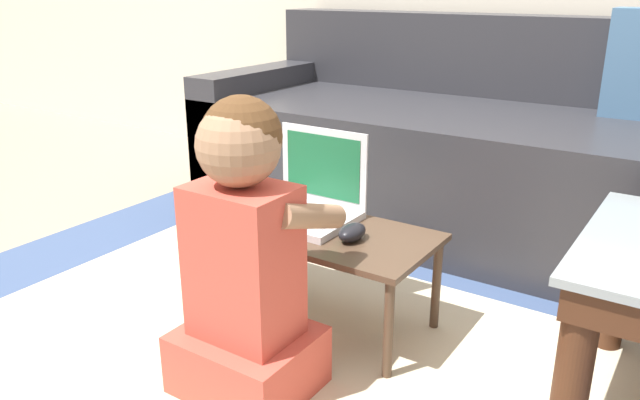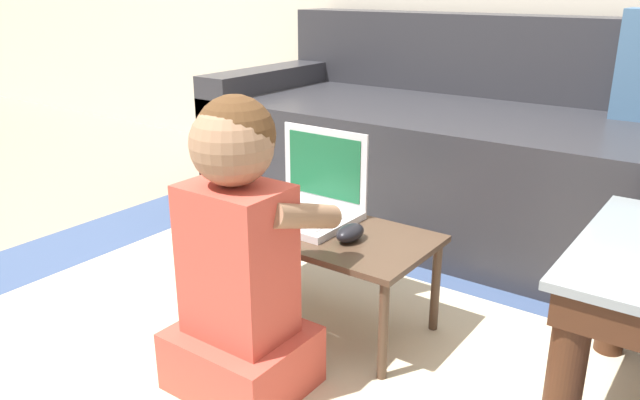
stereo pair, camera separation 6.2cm
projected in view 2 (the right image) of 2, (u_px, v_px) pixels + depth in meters
The scene contains 7 objects.
ground_plane at pixel (284, 326), 1.73m from camera, with size 16.00×16.00×0.00m, color gray.
area_rug at pixel (279, 347), 1.62m from camera, with size 2.38×1.53×0.01m.
couch at pixel (476, 154), 2.36m from camera, with size 1.99×0.87×0.82m.
laptop_desk at pixel (318, 239), 1.67m from camera, with size 0.62×0.32×0.28m.
laptop at pixel (307, 204), 1.73m from camera, with size 0.28×0.23×0.24m.
computer_mouse at pixel (350, 233), 1.58m from camera, with size 0.06×0.10×0.04m.
person_seated at pixel (239, 260), 1.36m from camera, with size 0.30×0.35×0.69m.
Camera 2 is at (0.97, -1.17, 0.90)m, focal length 35.00 mm.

